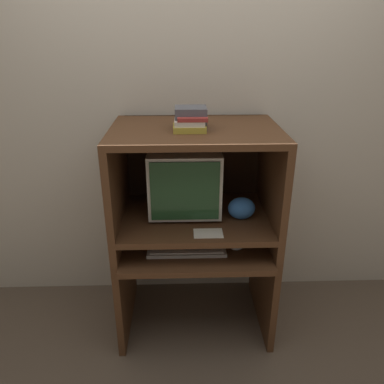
# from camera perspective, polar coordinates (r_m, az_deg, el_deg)

# --- Properties ---
(ground_plane) EXTENTS (12.00, 12.00, 0.00)m
(ground_plane) POSITION_cam_1_polar(r_m,az_deg,el_deg) (2.51, 0.73, -23.49)
(ground_plane) COLOR brown
(wall_back) EXTENTS (6.00, 0.06, 2.60)m
(wall_back) POSITION_cam_1_polar(r_m,az_deg,el_deg) (2.50, 0.14, 11.11)
(wall_back) COLOR beige
(wall_back) RESTS_ON ground_plane
(desk_base) EXTENTS (0.95, 0.71, 0.64)m
(desk_base) POSITION_cam_1_polar(r_m,az_deg,el_deg) (2.46, 0.48, -12.07)
(desk_base) COLOR #4C2D19
(desk_base) RESTS_ON ground_plane
(desk_monitor_shelf) EXTENTS (0.95, 0.67, 0.16)m
(desk_monitor_shelf) POSITION_cam_1_polar(r_m,az_deg,el_deg) (2.31, 0.46, -4.23)
(desk_monitor_shelf) COLOR #4C2D19
(desk_monitor_shelf) RESTS_ON desk_base
(hutch_upper) EXTENTS (0.95, 0.67, 0.54)m
(hutch_upper) POSITION_cam_1_polar(r_m,az_deg,el_deg) (2.18, 0.46, 5.51)
(hutch_upper) COLOR #4C2D19
(hutch_upper) RESTS_ON desk_monitor_shelf
(crt_monitor) EXTENTS (0.42, 0.44, 0.40)m
(crt_monitor) POSITION_cam_1_polar(r_m,az_deg,el_deg) (2.28, -1.16, 2.13)
(crt_monitor) COLOR beige
(crt_monitor) RESTS_ON desk_monitor_shelf
(keyboard) EXTENTS (0.46, 0.15, 0.03)m
(keyboard) POSITION_cam_1_polar(r_m,az_deg,el_deg) (2.22, -0.82, -8.80)
(keyboard) COLOR beige
(keyboard) RESTS_ON desk_base
(mouse) EXTENTS (0.07, 0.05, 0.03)m
(mouse) POSITION_cam_1_polar(r_m,az_deg,el_deg) (2.25, 6.76, -8.37)
(mouse) COLOR #B7B7B7
(mouse) RESTS_ON desk_base
(snack_bag) EXTENTS (0.16, 0.12, 0.13)m
(snack_bag) POSITION_cam_1_polar(r_m,az_deg,el_deg) (2.24, 7.55, -2.47)
(snack_bag) COLOR #336BB7
(snack_bag) RESTS_ON desk_monitor_shelf
(book_stack) EXTENTS (0.18, 0.13, 0.08)m
(book_stack) POSITION_cam_1_polar(r_m,az_deg,el_deg) (2.02, -0.27, 10.35)
(book_stack) COLOR gold
(book_stack) RESTS_ON hutch_upper
(paper_card) EXTENTS (0.16, 0.11, 0.00)m
(paper_card) POSITION_cam_1_polar(r_m,az_deg,el_deg) (2.09, 2.49, -6.31)
(paper_card) COLOR beige
(paper_card) RESTS_ON desk_monitor_shelf
(storage_box) EXTENTS (0.17, 0.15, 0.12)m
(storage_box) POSITION_cam_1_polar(r_m,az_deg,el_deg) (2.07, -0.19, 11.20)
(storage_box) COLOR #4C4C51
(storage_box) RESTS_ON hutch_upper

